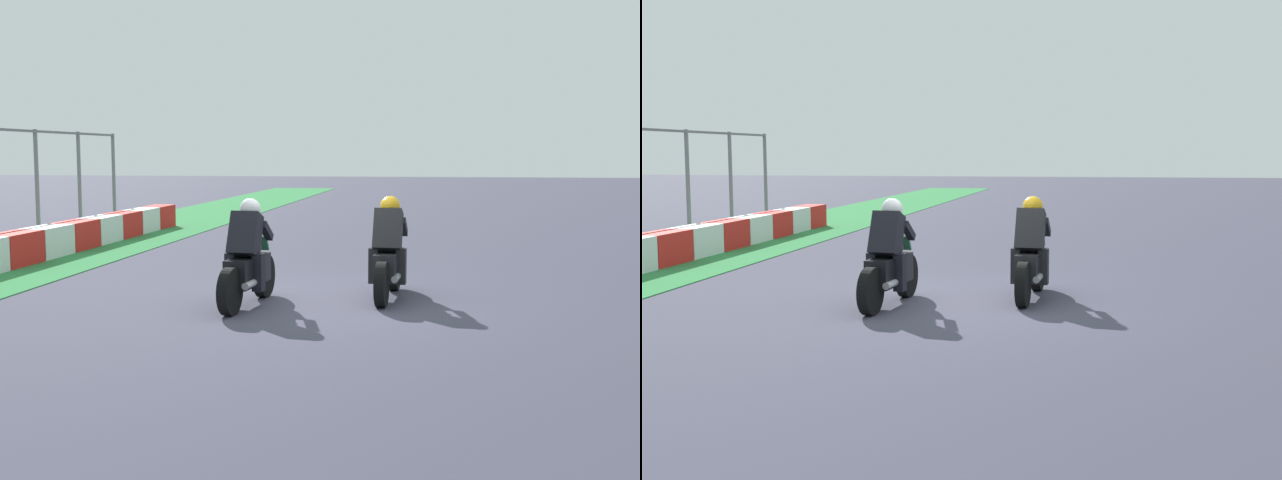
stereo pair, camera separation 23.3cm
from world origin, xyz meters
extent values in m
plane|color=#3F3D50|center=(0.00, 0.00, 0.00)|extent=(120.00, 120.00, 0.00)
cube|color=red|center=(2.59, 6.34, 0.32)|extent=(1.27, 0.60, 0.64)
cube|color=silver|center=(3.88, 6.34, 0.32)|extent=(1.27, 0.60, 0.64)
cube|color=red|center=(5.18, 6.34, 0.32)|extent=(1.27, 0.60, 0.64)
cube|color=silver|center=(6.47, 6.34, 0.32)|extent=(1.27, 0.60, 0.64)
cube|color=red|center=(7.76, 6.34, 0.32)|extent=(1.27, 0.60, 0.64)
cube|color=silver|center=(9.06, 6.34, 0.32)|extent=(1.27, 0.60, 0.64)
cube|color=red|center=(10.35, 6.34, 0.32)|extent=(1.27, 0.60, 0.64)
cylinder|color=slate|center=(6.93, 8.16, 1.36)|extent=(0.10, 0.10, 2.71)
cylinder|color=slate|center=(9.24, 8.16, 1.36)|extent=(0.10, 0.10, 2.71)
cylinder|color=slate|center=(11.55, 8.16, 1.36)|extent=(0.10, 0.10, 2.71)
cylinder|color=black|center=(1.03, -0.96, 0.32)|extent=(0.65, 0.18, 0.64)
cylinder|color=black|center=(-0.37, -0.87, 0.32)|extent=(0.65, 0.18, 0.64)
cube|color=black|center=(0.33, -0.91, 0.50)|extent=(1.12, 0.39, 0.40)
ellipsoid|color=black|center=(0.43, -0.92, 0.80)|extent=(0.50, 0.33, 0.24)
cube|color=red|center=(-0.18, -0.88, 0.52)|extent=(0.07, 0.16, 0.08)
cylinder|color=#A5A5AD|center=(-0.03, -1.05, 0.37)|extent=(0.43, 0.13, 0.10)
cube|color=black|center=(0.23, -0.91, 1.02)|extent=(0.51, 0.43, 0.66)
sphere|color=gold|center=(0.45, -0.92, 1.36)|extent=(0.32, 0.32, 0.30)
cube|color=#38606A|center=(0.83, -0.95, 0.84)|extent=(0.17, 0.27, 0.23)
cube|color=black|center=(0.23, -0.70, 0.50)|extent=(0.19, 0.15, 0.52)
cube|color=black|center=(0.20, -1.10, 0.50)|extent=(0.19, 0.15, 0.52)
cube|color=black|center=(0.62, -0.75, 1.04)|extent=(0.39, 0.13, 0.31)
cube|color=black|center=(0.60, -1.11, 1.04)|extent=(0.39, 0.13, 0.31)
cylinder|color=black|center=(0.14, 0.93, 0.32)|extent=(0.65, 0.21, 0.64)
cylinder|color=black|center=(-1.25, 1.07, 0.32)|extent=(0.65, 0.21, 0.64)
cube|color=black|center=(-0.55, 1.00, 0.50)|extent=(1.13, 0.43, 0.40)
ellipsoid|color=black|center=(-0.45, 0.99, 0.80)|extent=(0.51, 0.35, 0.24)
cube|color=red|center=(-1.06, 1.05, 0.52)|extent=(0.08, 0.17, 0.08)
cylinder|color=#A5A5AD|center=(-0.92, 0.88, 0.37)|extent=(0.43, 0.14, 0.10)
cube|color=black|center=(-0.65, 1.01, 1.02)|extent=(0.52, 0.45, 0.66)
sphere|color=silver|center=(-0.43, 0.99, 1.36)|extent=(0.33, 0.33, 0.30)
cube|color=#398057|center=(-0.05, 0.95, 0.84)|extent=(0.18, 0.27, 0.23)
cube|color=black|center=(-0.65, 1.21, 0.50)|extent=(0.19, 0.16, 0.52)
cube|color=black|center=(-0.69, 0.81, 0.50)|extent=(0.19, 0.16, 0.52)
cube|color=black|center=(-0.25, 1.15, 1.04)|extent=(0.39, 0.14, 0.31)
cube|color=black|center=(-0.29, 0.79, 1.04)|extent=(0.39, 0.14, 0.31)
camera|label=1|loc=(-11.30, -1.68, 2.15)|focal=44.64mm
camera|label=2|loc=(-11.26, -1.91, 2.15)|focal=44.64mm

